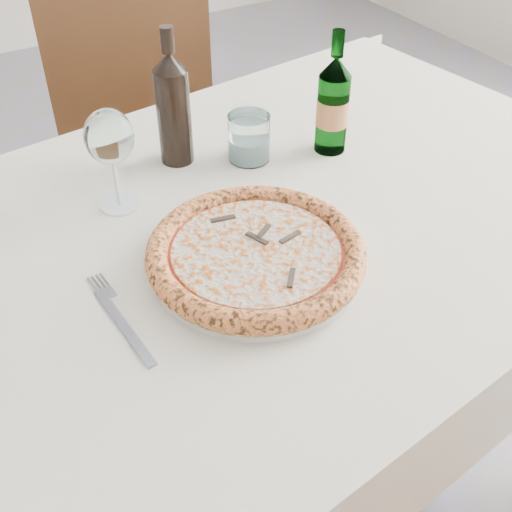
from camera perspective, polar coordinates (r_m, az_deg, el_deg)
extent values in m
cube|color=brown|center=(1.06, -2.72, 1.08)|extent=(1.60, 1.04, 0.04)
cube|color=white|center=(1.04, -2.76, 2.07)|extent=(1.66, 1.11, 0.01)
cube|color=white|center=(1.46, -11.17, 8.04)|extent=(1.56, 0.01, 0.22)
cube|color=white|center=(0.88, 12.51, -20.03)|extent=(1.56, 0.01, 0.22)
cylinder|color=brown|center=(1.85, 11.28, 4.88)|extent=(0.06, 0.06, 0.71)
cube|color=brown|center=(1.73, -9.99, 6.23)|extent=(0.55, 0.55, 0.04)
cube|color=brown|center=(1.79, -11.20, 16.33)|extent=(0.42, 0.18, 0.46)
cylinder|color=brown|center=(2.02, -4.27, 4.10)|extent=(0.04, 0.04, 0.43)
cylinder|color=brown|center=(1.74, -2.81, -2.89)|extent=(0.04, 0.04, 0.43)
cylinder|color=brown|center=(2.03, -14.66, 2.90)|extent=(0.04, 0.04, 0.43)
cylinder|color=brown|center=(1.75, -14.89, -4.25)|extent=(0.04, 0.04, 0.43)
cylinder|color=white|center=(0.97, 0.00, -0.59)|extent=(0.32, 0.32, 0.01)
torus|color=white|center=(0.97, 0.00, -0.36)|extent=(0.31, 0.31, 0.01)
cylinder|color=#D7C16F|center=(0.96, 0.00, 0.00)|extent=(0.32, 0.32, 0.01)
torus|color=orange|center=(0.96, 0.00, 0.37)|extent=(0.33, 0.33, 0.03)
cylinder|color=red|center=(0.96, 0.00, 0.37)|extent=(0.27, 0.27, 0.00)
cylinder|color=beige|center=(0.95, 0.00, 0.51)|extent=(0.25, 0.25, 0.00)
cube|color=#4D3B2F|center=(0.96, 1.65, 1.32)|extent=(0.04, 0.01, 0.00)
cube|color=#4D3B2F|center=(0.99, -0.63, 2.57)|extent=(0.02, 0.04, 0.00)
cube|color=#4D3B2F|center=(0.96, -4.27, 0.99)|extent=(0.04, 0.03, 0.00)
cube|color=#4D3B2F|center=(0.92, -0.95, -0.64)|extent=(0.04, 0.03, 0.00)
cube|color=#4D3B2F|center=(0.92, 2.68, -0.80)|extent=(0.02, 0.04, 0.00)
cube|color=gray|center=(0.89, -11.33, -6.64)|extent=(0.03, 0.15, 0.00)
cube|color=gray|center=(0.95, -13.33, -3.13)|extent=(0.03, 0.03, 0.00)
cylinder|color=gray|center=(0.97, -14.44, -2.30)|extent=(0.00, 0.04, 0.00)
cylinder|color=gray|center=(0.98, -14.08, -2.17)|extent=(0.00, 0.04, 0.00)
cylinder|color=gray|center=(0.98, -13.73, -2.05)|extent=(0.00, 0.04, 0.00)
cylinder|color=gray|center=(0.98, -13.38, -1.92)|extent=(0.00, 0.04, 0.00)
cylinder|color=white|center=(1.12, -11.98, 4.51)|extent=(0.07, 0.07, 0.00)
cylinder|color=white|center=(1.10, -12.31, 6.52)|extent=(0.01, 0.01, 0.09)
ellipsoid|color=white|center=(1.06, -12.94, 10.30)|extent=(0.08, 0.08, 0.09)
cylinder|color=white|center=(1.21, -0.63, 10.47)|extent=(0.08, 0.08, 0.09)
cylinder|color=silver|center=(1.22, -0.62, 9.59)|extent=(0.07, 0.07, 0.04)
cylinder|color=#2A7232|center=(1.23, 6.78, 12.42)|extent=(0.06, 0.06, 0.15)
cone|color=#2A7232|center=(1.19, 7.13, 16.38)|extent=(0.06, 0.06, 0.04)
cylinder|color=#2A7232|center=(1.18, 7.30, 18.24)|extent=(0.02, 0.02, 0.05)
cylinder|color=#E8BA6F|center=(1.23, 6.80, 12.62)|extent=(0.06, 0.06, 0.05)
cylinder|color=black|center=(1.19, -7.29, 12.14)|extent=(0.06, 0.06, 0.18)
cone|color=black|center=(1.15, -7.73, 16.75)|extent=(0.06, 0.06, 0.03)
cylinder|color=black|center=(1.13, -7.90, 18.51)|extent=(0.02, 0.02, 0.04)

